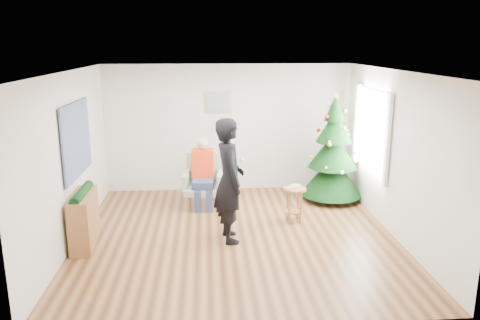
{
  "coord_description": "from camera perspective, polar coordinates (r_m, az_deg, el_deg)",
  "views": [
    {
      "loc": [
        -0.45,
        -6.96,
        3.0
      ],
      "look_at": [
        0.1,
        0.6,
        1.1
      ],
      "focal_mm": 35.0,
      "sensor_mm": 36.0,
      "label": 1
    }
  ],
  "objects": [
    {
      "name": "standing_man",
      "position": [
        7.14,
        -1.32,
        -2.5
      ],
      "size": [
        0.57,
        0.77,
        1.93
      ],
      "primitive_type": "imported",
      "rotation": [
        0.0,
        0.0,
        1.74
      ],
      "color": "black",
      "rests_on": "floor"
    },
    {
      "name": "wall_right",
      "position": [
        7.75,
        18.34,
        0.67
      ],
      "size": [
        0.0,
        5.0,
        5.0
      ],
      "primitive_type": "plane",
      "rotation": [
        1.57,
        0.0,
        -1.57
      ],
      "color": "silver",
      "rests_on": "floor"
    },
    {
      "name": "window_panel",
      "position": [
        8.61,
        15.77,
        3.51
      ],
      "size": [
        0.04,
        1.3,
        1.4
      ],
      "primitive_type": "cube",
      "color": "white",
      "rests_on": "wall_right"
    },
    {
      "name": "wall_left",
      "position": [
        7.45,
        -20.02,
        0.01
      ],
      "size": [
        0.0,
        5.0,
        5.0
      ],
      "primitive_type": "plane",
      "rotation": [
        1.57,
        0.0,
        1.57
      ],
      "color": "silver",
      "rests_on": "floor"
    },
    {
      "name": "ceiling",
      "position": [
        6.98,
        -0.47,
        10.79
      ],
      "size": [
        5.0,
        5.0,
        0.0
      ],
      "primitive_type": "plane",
      "rotation": [
        3.14,
        0.0,
        0.0
      ],
      "color": "white",
      "rests_on": "wall_back"
    },
    {
      "name": "wall_front",
      "position": [
        4.79,
        1.53,
        -6.72
      ],
      "size": [
        5.0,
        0.0,
        5.0
      ],
      "primitive_type": "plane",
      "rotation": [
        -1.57,
        0.0,
        0.0
      ],
      "color": "silver",
      "rests_on": "floor"
    },
    {
      "name": "laptop",
      "position": [
        8.03,
        6.66,
        -3.32
      ],
      "size": [
        0.39,
        0.38,
        0.03
      ],
      "primitive_type": "imported",
      "rotation": [
        0.0,
        0.0,
        0.72
      ],
      "color": "silver",
      "rests_on": "stool"
    },
    {
      "name": "garland",
      "position": [
        7.39,
        -18.74,
        -3.85
      ],
      "size": [
        0.14,
        0.9,
        0.14
      ],
      "primitive_type": "cylinder",
      "rotation": [
        1.57,
        0.0,
        0.0
      ],
      "color": "black",
      "rests_on": "console"
    },
    {
      "name": "armchair",
      "position": [
        8.84,
        -4.44,
        -3.33
      ],
      "size": [
        0.78,
        0.72,
        0.99
      ],
      "rotation": [
        0.0,
        0.0,
        -0.09
      ],
      "color": "#93AC8B",
      "rests_on": "floor"
    },
    {
      "name": "stool",
      "position": [
        8.13,
        6.6,
        -5.38
      ],
      "size": [
        0.4,
        0.4,
        0.6
      ],
      "rotation": [
        0.0,
        0.0,
        0.37
      ],
      "color": "brown",
      "rests_on": "floor"
    },
    {
      "name": "tapestry",
      "position": [
        7.67,
        -19.3,
        2.38
      ],
      "size": [
        0.03,
        1.5,
        1.15
      ],
      "primitive_type": "cube",
      "color": "black",
      "rests_on": "wall_left"
    },
    {
      "name": "christmas_tree",
      "position": [
        9.17,
        11.28,
        0.96
      ],
      "size": [
        1.18,
        1.18,
        2.13
      ],
      "rotation": [
        0.0,
        0.0,
        0.37
      ],
      "color": "#3F2816",
      "rests_on": "floor"
    },
    {
      "name": "wall_back",
      "position": [
        9.62,
        -1.43,
        3.9
      ],
      "size": [
        5.0,
        0.0,
        5.0
      ],
      "primitive_type": "plane",
      "rotation": [
        1.57,
        0.0,
        0.0
      ],
      "color": "silver",
      "rests_on": "floor"
    },
    {
      "name": "framed_picture",
      "position": [
        9.49,
        -2.65,
        7.11
      ],
      "size": [
        0.52,
        0.05,
        0.42
      ],
      "color": "tan",
      "rests_on": "wall_back"
    },
    {
      "name": "floor",
      "position": [
        7.59,
        -0.43,
        -9.21
      ],
      "size": [
        5.0,
        5.0,
        0.0
      ],
      "primitive_type": "plane",
      "color": "brown",
      "rests_on": "ground"
    },
    {
      "name": "curtains",
      "position": [
        8.6,
        15.58,
        3.51
      ],
      "size": [
        0.05,
        1.75,
        1.5
      ],
      "color": "white",
      "rests_on": "wall_right"
    },
    {
      "name": "console",
      "position": [
        7.53,
        -18.48,
        -6.9
      ],
      "size": [
        0.37,
        1.02,
        0.8
      ],
      "primitive_type": "cube",
      "rotation": [
        0.0,
        0.0,
        0.07
      ],
      "color": "brown",
      "rests_on": "floor"
    },
    {
      "name": "game_controller",
      "position": [
        7.04,
        0.35,
        -0.03
      ],
      "size": [
        0.06,
        0.13,
        0.04
      ],
      "primitive_type": "cube",
      "rotation": [
        0.0,
        0.0,
        0.17
      ],
      "color": "white",
      "rests_on": "standing_man"
    },
    {
      "name": "seated_person",
      "position": [
        8.7,
        -4.52,
        -1.55
      ],
      "size": [
        0.43,
        0.61,
        1.29
      ],
      "rotation": [
        0.0,
        0.0,
        -0.09
      ],
      "color": "navy",
      "rests_on": "armchair"
    }
  ]
}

